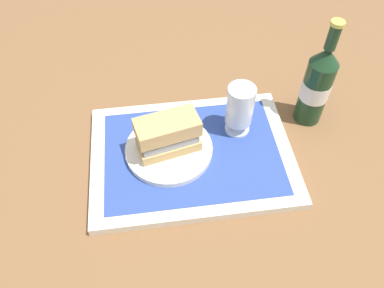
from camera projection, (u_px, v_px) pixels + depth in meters
The scene contains 7 objects.
ground_plane at pixel (192, 158), 0.86m from camera, with size 3.00×3.00×0.00m, color brown.
tray at pixel (192, 155), 0.85m from camera, with size 0.44×0.32×0.02m, color beige.
placemat at pixel (192, 152), 0.84m from camera, with size 0.38×0.27×0.00m, color #2D4793.
plate at pixel (169, 149), 0.84m from camera, with size 0.19×0.19×0.01m, color silver.
sandwich at pixel (169, 134), 0.80m from camera, with size 0.14×0.09×0.08m.
beer_glass at pixel (240, 108), 0.83m from camera, with size 0.06×0.06×0.12m.
beer_bottle at pixel (317, 85), 0.85m from camera, with size 0.07×0.07×0.27m.
Camera 1 is at (-0.07, -0.51, 0.69)m, focal length 35.90 mm.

